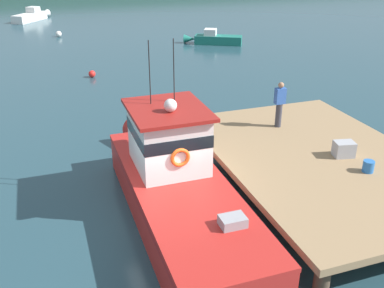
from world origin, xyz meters
TOP-DOWN VIEW (x-y plane):
  - ground_plane at (0.00, 0.00)m, footprint 200.00×200.00m
  - dock at (4.80, 0.00)m, footprint 6.00×9.00m
  - main_fishing_boat at (0.20, 0.24)m, footprint 2.57×9.81m
  - crate_single_far at (5.44, -0.27)m, footprint 0.68×0.55m
  - bait_bucket at (5.48, -1.35)m, footprint 0.32×0.32m
  - deckhand_by_the_boat at (4.72, 2.51)m, footprint 0.36×0.22m
  - moored_boat_mid_harbor at (9.78, 21.31)m, footprint 4.31×2.91m
  - moored_boat_far_right at (-3.24, 37.43)m, footprint 3.79×4.57m
  - mooring_buoy_channel_marker at (-0.27, 15.18)m, footprint 0.40×0.40m
  - mooring_buoy_outer at (-1.30, 28.03)m, footprint 0.48×0.48m

SIDE VIEW (x-z plane):
  - ground_plane at x=0.00m, z-range 0.00..0.00m
  - mooring_buoy_channel_marker at x=-0.27m, z-range 0.00..0.40m
  - mooring_buoy_outer at x=-1.30m, z-range 0.00..0.48m
  - moored_boat_mid_harbor at x=9.78m, z-range -0.18..0.95m
  - moored_boat_far_right at x=-3.24m, z-range -0.20..1.07m
  - main_fishing_boat at x=0.20m, z-range -1.39..3.41m
  - dock at x=4.80m, z-range 0.47..1.67m
  - bait_bucket at x=5.48m, z-range 1.20..1.54m
  - crate_single_far at x=5.44m, z-range 1.20..1.67m
  - deckhand_by_the_boat at x=4.72m, z-range 1.24..2.87m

